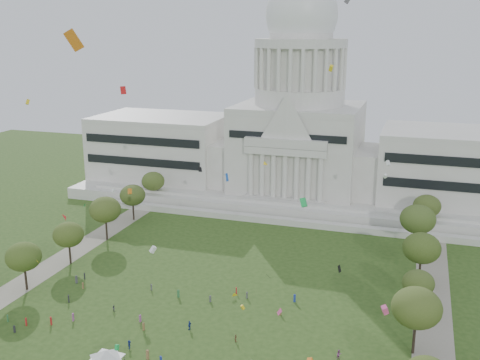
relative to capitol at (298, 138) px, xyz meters
name	(u,v)px	position (x,y,z in m)	size (l,w,h in m)	color
capitol	(298,138)	(0.00, 0.00, 0.00)	(160.00, 64.50, 91.30)	beige
path_left	(49,267)	(-48.00, -83.59, -22.28)	(8.00, 160.00, 0.04)	gray
path_right	(433,325)	(48.00, -83.59, -22.28)	(8.00, 160.00, 0.04)	gray
row_tree_l_2	(24,257)	(-45.04, -96.29, -13.79)	(8.42, 8.42, 11.97)	black
row_tree_r_2	(417,308)	(44.17, -96.15, -12.64)	(9.55, 9.55, 13.58)	black
row_tree_l_3	(68,235)	(-44.09, -79.67, -14.09)	(8.12, 8.12, 11.55)	black
row_tree_r_3	(418,283)	(44.40, -79.10, -15.21)	(7.01, 7.01, 9.98)	black
row_tree_l_4	(105,210)	(-44.08, -61.17, -12.90)	(9.29, 9.29, 13.21)	black
row_tree_r_4	(422,248)	(44.76, -63.55, -13.01)	(9.19, 9.19, 13.06)	black
row_tree_l_5	(133,195)	(-45.22, -42.58, -13.88)	(8.33, 8.33, 11.85)	black
row_tree_r_5	(418,219)	(43.49, -43.40, -12.37)	(9.82, 9.82, 13.96)	black
row_tree_l_6	(153,181)	(-46.87, -24.45, -14.02)	(8.19, 8.19, 11.64)	black
row_tree_r_6	(427,206)	(45.96, -25.46, -13.79)	(8.42, 8.42, 11.97)	black
event_tent	(106,354)	(-9.43, -119.22, -19.17)	(7.55, 7.55, 4.03)	#4C4C4C
person_2	(339,355)	(30.85, -102.74, -21.29)	(0.97, 0.60, 2.01)	#994C8C
person_4	(190,325)	(-0.41, -101.42, -21.29)	(1.18, 0.64, 2.01)	navy
person_5	(129,344)	(-8.88, -111.67, -21.42)	(1.63, 0.64, 1.75)	navy
person_8	(114,308)	(-19.49, -99.38, -21.56)	(0.72, 0.44, 1.47)	#4C4C51
person_10	(236,338)	(10.25, -102.95, -21.47)	(0.97, 0.53, 1.65)	olive
distant_crowd	(140,313)	(-12.81, -99.70, -21.42)	(58.09, 32.81, 1.95)	#26262B
kite_swarm	(191,200)	(2.91, -106.77, 7.97)	(83.85, 94.18, 64.60)	white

